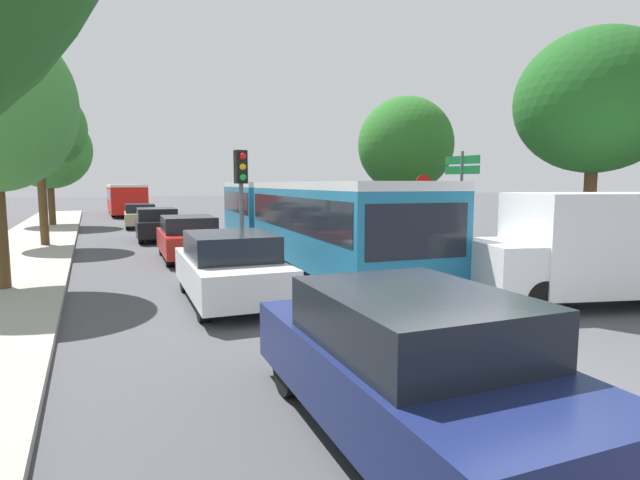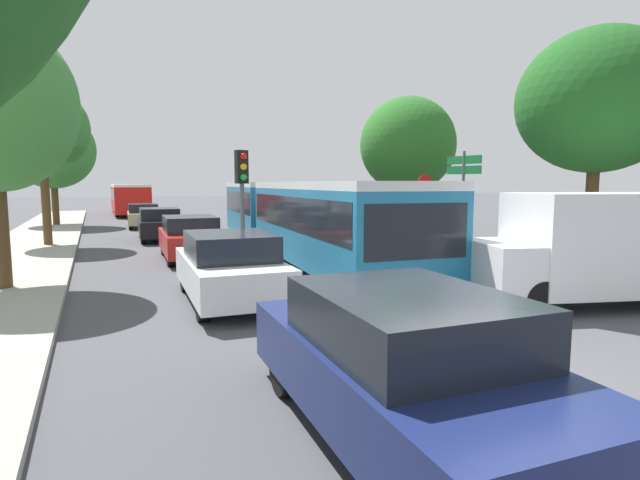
{
  "view_description": "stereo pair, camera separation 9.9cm",
  "coord_description": "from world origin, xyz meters",
  "px_view_note": "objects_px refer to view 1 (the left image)",
  "views": [
    {
      "loc": [
        -4.62,
        -4.54,
        2.5
      ],
      "look_at": [
        0.2,
        5.87,
        1.2
      ],
      "focal_mm": 28.0,
      "sensor_mm": 36.0,
      "label": 1
    },
    {
      "loc": [
        -4.53,
        -4.58,
        2.5
      ],
      "look_at": [
        0.2,
        5.87,
        1.2
      ],
      "focal_mm": 28.0,
      "sensor_mm": 36.0,
      "label": 2
    }
  ],
  "objects_px": {
    "queued_car_white": "(230,267)",
    "traffic_light": "(241,184)",
    "articulated_bus": "(296,212)",
    "white_van": "(603,245)",
    "tree_right_mid": "(406,145)",
    "tree_left_distant": "(47,151)",
    "tree_right_near": "(592,106)",
    "no_entry_sign": "(423,201)",
    "direction_sign_post": "(462,182)",
    "queued_car_red": "(188,238)",
    "queued_car_navy": "(408,363)",
    "tree_left_far": "(41,131)",
    "queued_car_tan": "(140,216)",
    "queued_car_black": "(157,224)",
    "city_bus_rear": "(125,197)"
  },
  "relations": [
    {
      "from": "queued_car_white",
      "to": "traffic_light",
      "type": "xyz_separation_m",
      "value": [
        1.16,
        3.07,
        1.75
      ]
    },
    {
      "from": "articulated_bus",
      "to": "white_van",
      "type": "xyz_separation_m",
      "value": [
        2.9,
        -9.7,
        -0.23
      ]
    },
    {
      "from": "queued_car_white",
      "to": "tree_right_mid",
      "type": "height_order",
      "value": "tree_right_mid"
    },
    {
      "from": "tree_left_distant",
      "to": "tree_right_near",
      "type": "bearing_deg",
      "value": -57.45
    },
    {
      "from": "queued_car_white",
      "to": "tree_right_near",
      "type": "relative_size",
      "value": 0.65
    },
    {
      "from": "queued_car_white",
      "to": "no_entry_sign",
      "type": "bearing_deg",
      "value": -58.21
    },
    {
      "from": "white_van",
      "to": "direction_sign_post",
      "type": "xyz_separation_m",
      "value": [
        2.06,
        6.79,
        1.31
      ]
    },
    {
      "from": "articulated_bus",
      "to": "tree_right_near",
      "type": "bearing_deg",
      "value": 46.24
    },
    {
      "from": "tree_left_distant",
      "to": "tree_right_near",
      "type": "relative_size",
      "value": 1.0
    },
    {
      "from": "queued_car_white",
      "to": "tree_right_mid",
      "type": "xyz_separation_m",
      "value": [
        9.86,
        7.98,
        3.4
      ]
    },
    {
      "from": "queued_car_red",
      "to": "tree_left_distant",
      "type": "relative_size",
      "value": 0.63
    },
    {
      "from": "traffic_light",
      "to": "no_entry_sign",
      "type": "height_order",
      "value": "traffic_light"
    },
    {
      "from": "articulated_bus",
      "to": "no_entry_sign",
      "type": "xyz_separation_m",
      "value": [
        4.24,
        -1.74,
        0.4
      ]
    },
    {
      "from": "queued_car_navy",
      "to": "queued_car_white",
      "type": "xyz_separation_m",
      "value": [
        -0.12,
        6.32,
        -0.01
      ]
    },
    {
      "from": "articulated_bus",
      "to": "queued_car_navy",
      "type": "xyz_separation_m",
      "value": [
        -3.94,
        -12.6,
        -0.72
      ]
    },
    {
      "from": "tree_right_near",
      "to": "tree_right_mid",
      "type": "relative_size",
      "value": 1.07
    },
    {
      "from": "tree_left_far",
      "to": "tree_left_distant",
      "type": "height_order",
      "value": "tree_left_distant"
    },
    {
      "from": "queued_car_white",
      "to": "tree_right_near",
      "type": "distance_m",
      "value": 10.74
    },
    {
      "from": "queued_car_white",
      "to": "queued_car_tan",
      "type": "xyz_separation_m",
      "value": [
        -0.03,
        19.73,
        -0.06
      ]
    },
    {
      "from": "white_van",
      "to": "direction_sign_post",
      "type": "distance_m",
      "value": 7.21
    },
    {
      "from": "queued_car_black",
      "to": "tree_right_near",
      "type": "distance_m",
      "value": 17.19
    },
    {
      "from": "queued_car_navy",
      "to": "white_van",
      "type": "height_order",
      "value": "white_van"
    },
    {
      "from": "direction_sign_post",
      "to": "tree_right_mid",
      "type": "height_order",
      "value": "tree_right_mid"
    },
    {
      "from": "city_bus_rear",
      "to": "queued_car_white",
      "type": "bearing_deg",
      "value": -179.6
    },
    {
      "from": "white_van",
      "to": "tree_left_far",
      "type": "height_order",
      "value": "tree_left_far"
    },
    {
      "from": "tree_right_mid",
      "to": "tree_left_far",
      "type": "bearing_deg",
      "value": 165.27
    },
    {
      "from": "queued_car_red",
      "to": "traffic_light",
      "type": "bearing_deg",
      "value": -162.61
    },
    {
      "from": "tree_left_distant",
      "to": "city_bus_rear",
      "type": "bearing_deg",
      "value": 66.72
    },
    {
      "from": "white_van",
      "to": "tree_right_mid",
      "type": "xyz_separation_m",
      "value": [
        2.9,
        11.4,
        2.91
      ]
    },
    {
      "from": "queued_car_tan",
      "to": "direction_sign_post",
      "type": "relative_size",
      "value": 1.11
    },
    {
      "from": "queued_car_navy",
      "to": "tree_left_far",
      "type": "bearing_deg",
      "value": 16.49
    },
    {
      "from": "queued_car_navy",
      "to": "tree_left_distant",
      "type": "distance_m",
      "value": 29.17
    },
    {
      "from": "white_van",
      "to": "traffic_light",
      "type": "relative_size",
      "value": 1.57
    },
    {
      "from": "traffic_light",
      "to": "tree_right_mid",
      "type": "height_order",
      "value": "tree_right_mid"
    },
    {
      "from": "no_entry_sign",
      "to": "articulated_bus",
      "type": "bearing_deg",
      "value": -112.27
    },
    {
      "from": "queued_car_navy",
      "to": "no_entry_sign",
      "type": "distance_m",
      "value": 13.64
    },
    {
      "from": "traffic_light",
      "to": "tree_left_far",
      "type": "relative_size",
      "value": 0.54
    },
    {
      "from": "queued_car_navy",
      "to": "white_van",
      "type": "relative_size",
      "value": 0.82
    },
    {
      "from": "city_bus_rear",
      "to": "traffic_light",
      "type": "relative_size",
      "value": 3.33
    },
    {
      "from": "queued_car_red",
      "to": "white_van",
      "type": "bearing_deg",
      "value": -142.88
    },
    {
      "from": "city_bus_rear",
      "to": "queued_car_tan",
      "type": "bearing_deg",
      "value": -179.91
    },
    {
      "from": "articulated_bus",
      "to": "tree_left_distant",
      "type": "height_order",
      "value": "tree_left_distant"
    },
    {
      "from": "tree_right_mid",
      "to": "white_van",
      "type": "bearing_deg",
      "value": -104.26
    },
    {
      "from": "white_van",
      "to": "tree_left_distant",
      "type": "relative_size",
      "value": 0.8
    },
    {
      "from": "city_bus_rear",
      "to": "queued_car_tan",
      "type": "xyz_separation_m",
      "value": [
        -0.1,
        -13.49,
        -0.72
      ]
    },
    {
      "from": "queued_car_red",
      "to": "queued_car_navy",
      "type": "bearing_deg",
      "value": -177.71
    },
    {
      "from": "city_bus_rear",
      "to": "tree_right_near",
      "type": "xyz_separation_m",
      "value": [
        9.92,
        -33.91,
        3.21
      ]
    },
    {
      "from": "articulated_bus",
      "to": "tree_left_distant",
      "type": "relative_size",
      "value": 2.61
    },
    {
      "from": "tree_left_far",
      "to": "queued_car_red",
      "type": "bearing_deg",
      "value": -49.48
    },
    {
      "from": "white_van",
      "to": "tree_left_far",
      "type": "relative_size",
      "value": 0.85
    }
  ]
}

